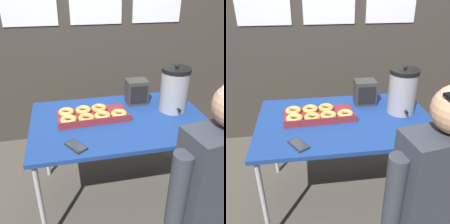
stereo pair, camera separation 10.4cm
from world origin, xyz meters
The scene contains 8 objects.
ground_plane centered at (0.00, 0.00, 0.00)m, with size 12.00×12.00×0.00m, color #4C473F.
back_wall centered at (0.00, 1.06, 1.22)m, with size 6.00×0.11×2.44m.
folding_table centered at (0.00, 0.00, 0.67)m, with size 1.25×0.80×0.72m.
donut_box centered at (-0.20, 0.06, 0.74)m, with size 0.52×0.29×0.05m.
coffee_urn centered at (0.43, 0.06, 0.89)m, with size 0.21×0.24×0.36m.
cell_phone centered at (-0.33, -0.28, 0.73)m, with size 0.14×0.16×0.01m.
space_heater centered at (0.19, 0.23, 0.82)m, with size 0.16×0.14×0.19m.
person_seated centered at (0.33, -0.71, 0.59)m, with size 0.56×0.28×1.24m.
Camera 1 is at (-0.37, -1.52, 1.60)m, focal length 40.00 mm.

